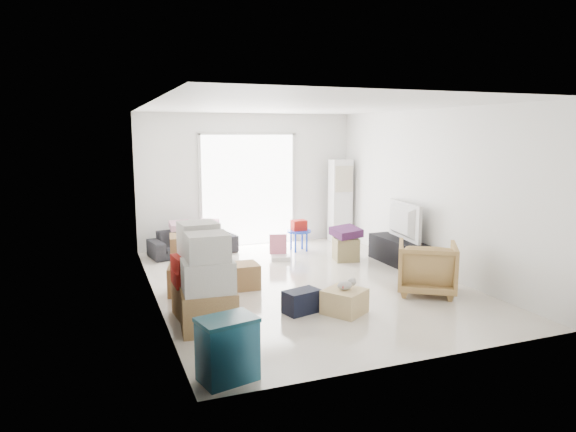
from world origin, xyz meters
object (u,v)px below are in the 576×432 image
at_px(tv_console, 398,252).
at_px(kids_table, 299,229).
at_px(wood_crate, 345,301).
at_px(armchair, 427,265).
at_px(sofa, 193,238).
at_px(television, 398,235).
at_px(ottoman, 346,249).
at_px(storage_bins, 227,349).
at_px(ac_tower, 340,200).

relative_size(tv_console, kids_table, 2.20).
height_order(tv_console, wood_crate, tv_console).
bearing_deg(armchair, sofa, -19.22).
bearing_deg(wood_crate, television, 43.34).
relative_size(sofa, armchair, 1.97).
bearing_deg(tv_console, sofa, 147.96).
distance_m(armchair, ottoman, 2.16).
distance_m(television, storage_bins, 5.02).
bearing_deg(tv_console, ac_tower, 91.31).
xyz_separation_m(television, kids_table, (-1.25, 1.59, -0.09)).
xyz_separation_m(television, armchair, (-0.53, -1.58, -0.11)).
height_order(ac_tower, tv_console, ac_tower).
bearing_deg(kids_table, armchair, -77.19).
relative_size(ac_tower, television, 1.54).
distance_m(tv_console, armchair, 1.67).
relative_size(television, kids_table, 1.84).
bearing_deg(storage_bins, sofa, 82.94).
height_order(sofa, kids_table, sofa).
relative_size(sofa, ottoman, 3.90).
distance_m(tv_console, storage_bins, 5.02).
xyz_separation_m(armchair, kids_table, (-0.72, 3.16, 0.02)).
bearing_deg(ottoman, ac_tower, 66.98).
bearing_deg(wood_crate, storage_bins, -146.41).
height_order(ac_tower, storage_bins, ac_tower).
bearing_deg(ottoman, tv_console, -37.59).
xyz_separation_m(ac_tower, sofa, (-3.21, -0.15, -0.56)).
height_order(armchair, kids_table, armchair).
relative_size(armchair, kids_table, 1.35).
bearing_deg(sofa, storage_bins, -107.02).
bearing_deg(ac_tower, sofa, -177.32).
xyz_separation_m(tv_console, sofa, (-3.26, 2.04, 0.09)).
relative_size(television, sofa, 0.69).
bearing_deg(ottoman, storage_bins, -130.30).
bearing_deg(sofa, wood_crate, -82.86).
xyz_separation_m(ottoman, kids_table, (-0.51, 1.02, 0.23)).
bearing_deg(kids_table, ottoman, -63.29).
distance_m(television, wood_crate, 2.83).
bearing_deg(kids_table, storage_bins, -119.16).
bearing_deg(television, storage_bins, 136.24).
bearing_deg(wood_crate, tv_console, 43.34).
bearing_deg(television, sofa, 65.19).
relative_size(sofa, kids_table, 2.66).
relative_size(ottoman, kids_table, 0.68).
bearing_deg(tv_console, ottoman, 142.41).
relative_size(tv_console, ottoman, 3.23).
xyz_separation_m(ac_tower, tv_console, (0.05, -2.19, -0.65)).
bearing_deg(storage_bins, ac_tower, 54.25).
height_order(tv_console, storage_bins, storage_bins).
xyz_separation_m(kids_table, wood_crate, (-0.79, -3.51, -0.28)).
xyz_separation_m(storage_bins, wood_crate, (1.86, 1.24, -0.15)).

